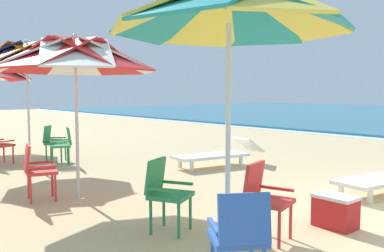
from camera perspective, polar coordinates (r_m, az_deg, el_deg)
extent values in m
cylinder|color=silver|center=(3.97, 5.01, -2.55)|extent=(0.05, 0.05, 2.30)
cube|color=teal|center=(3.85, 13.07, 16.32)|extent=(1.28, 1.22, 0.48)
cube|color=#EFDB4C|center=(4.26, 12.28, 15.18)|extent=(1.21, 1.30, 0.48)
cube|color=teal|center=(4.53, 7.93, 14.60)|extent=(1.22, 1.28, 0.48)
cube|color=#EFDB4C|center=(4.53, 2.40, 14.63)|extent=(1.30, 1.21, 0.48)
cube|color=teal|center=(4.26, -1.97, 15.27)|extent=(1.28, 1.22, 0.48)
cube|color=#EFDB4C|center=(3.85, -2.81, 16.42)|extent=(1.21, 1.30, 0.48)
cube|color=blue|center=(3.56, 6.30, -15.16)|extent=(0.61, 0.61, 0.05)
cube|color=blue|center=(3.30, 7.22, -12.62)|extent=(0.30, 0.41, 0.40)
cube|color=blue|center=(3.48, 3.03, -13.68)|extent=(0.36, 0.24, 0.03)
cube|color=blue|center=(3.58, 9.51, -13.23)|extent=(0.36, 0.24, 0.03)
cube|color=#2D8C4C|center=(4.90, -2.95, -9.60)|extent=(0.60, 0.60, 0.05)
cube|color=#2D8C4C|center=(4.93, -5.10, -6.83)|extent=(0.29, 0.41, 0.40)
cube|color=#2D8C4C|center=(5.05, -2.01, -7.87)|extent=(0.37, 0.23, 0.03)
cube|color=#2D8C4C|center=(4.70, -3.98, -8.84)|extent=(0.37, 0.23, 0.03)
cylinder|color=#2D8C4C|center=(5.05, -0.24, -11.89)|extent=(0.04, 0.04, 0.41)
cylinder|color=#2D8C4C|center=(4.74, -1.86, -13.01)|extent=(0.04, 0.04, 0.41)
cylinder|color=#2D8C4C|center=(5.19, -3.93, -11.46)|extent=(0.04, 0.04, 0.41)
cylinder|color=#2D8C4C|center=(4.88, -5.74, -12.49)|extent=(0.04, 0.04, 0.41)
cube|color=red|center=(4.71, 10.79, -10.27)|extent=(0.55, 0.55, 0.05)
cube|color=red|center=(4.73, 8.56, -7.36)|extent=(0.22, 0.43, 0.40)
cube|color=red|center=(4.86, 11.70, -8.47)|extent=(0.39, 0.16, 0.03)
cube|color=red|center=(4.50, 9.84, -9.50)|extent=(0.39, 0.16, 0.03)
cylinder|color=red|center=(4.87, 13.51, -12.65)|extent=(0.04, 0.04, 0.41)
cylinder|color=red|center=(4.55, 12.00, -13.85)|extent=(0.04, 0.04, 0.41)
cylinder|color=red|center=(4.99, 9.61, -12.16)|extent=(0.04, 0.04, 0.41)
cylinder|color=red|center=(4.68, 7.86, -13.27)|extent=(0.04, 0.04, 0.41)
cylinder|color=silver|center=(6.60, -15.65, -0.90)|extent=(0.05, 0.05, 2.05)
cube|color=red|center=(6.20, -11.82, 9.78)|extent=(1.39, 1.31, 0.50)
cube|color=white|center=(6.64, -10.65, 9.45)|extent=(1.31, 1.39, 0.50)
cube|color=red|center=(7.04, -12.47, 9.14)|extent=(1.31, 1.39, 0.50)
cube|color=white|center=(7.19, -15.98, 8.97)|extent=(1.39, 1.31, 0.50)
cube|color=red|center=(7.02, -19.44, 9.00)|extent=(1.39, 1.31, 0.50)
cube|color=white|center=(6.61, -21.12, 9.24)|extent=(1.31, 1.39, 0.50)
cube|color=red|center=(6.18, -19.75, 9.63)|extent=(1.31, 1.39, 0.50)
cube|color=white|center=(6.00, -15.74, 9.88)|extent=(1.39, 1.31, 0.50)
sphere|color=silver|center=(6.63, -15.93, 11.94)|extent=(0.08, 0.08, 0.08)
cube|color=red|center=(6.72, -20.16, -5.97)|extent=(0.53, 0.53, 0.05)
cube|color=red|center=(6.67, -21.92, -4.15)|extent=(0.43, 0.19, 0.40)
cube|color=red|center=(6.90, -20.35, -4.78)|extent=(0.13, 0.39, 0.03)
cube|color=red|center=(6.51, -20.00, -5.33)|extent=(0.13, 0.39, 0.03)
cylinder|color=red|center=(6.96, -18.79, -7.54)|extent=(0.04, 0.04, 0.41)
cylinder|color=red|center=(6.62, -18.41, -8.15)|extent=(0.04, 0.04, 0.41)
cylinder|color=red|center=(6.92, -21.71, -7.67)|extent=(0.04, 0.04, 0.41)
cylinder|color=red|center=(6.58, -21.48, -8.30)|extent=(0.04, 0.04, 0.41)
cylinder|color=silver|center=(9.97, -21.73, 1.60)|extent=(0.05, 0.05, 2.35)
cube|color=orange|center=(9.60, -19.87, 9.44)|extent=(1.21, 1.17, 0.53)
cube|color=navy|center=(9.97, -18.86, 9.27)|extent=(1.16, 1.26, 0.53)
cube|color=orange|center=(10.35, -19.68, 9.07)|extent=(1.17, 1.21, 0.53)
cube|color=navy|center=(10.53, -21.71, 8.93)|extent=(1.26, 1.16, 0.53)
cube|color=orange|center=(10.41, -23.88, 8.92)|extent=(1.21, 1.17, 0.53)
cube|color=navy|center=(10.06, -25.02, 9.05)|extent=(1.16, 1.26, 0.53)
cube|color=orange|center=(9.66, -24.40, 9.27)|extent=(1.17, 1.21, 0.53)
cube|color=navy|center=(9.47, -22.23, 9.44)|extent=(1.26, 1.16, 0.53)
sphere|color=silver|center=(10.03, -22.01, 10.80)|extent=(0.08, 0.08, 0.08)
cube|color=#2D8C4C|center=(10.39, -18.36, -2.27)|extent=(0.62, 0.62, 0.05)
cube|color=#2D8C4C|center=(10.42, -19.45, -1.03)|extent=(0.39, 0.33, 0.40)
cube|color=#2D8C4C|center=(10.57, -18.06, -1.55)|extent=(0.28, 0.34, 0.03)
cube|color=#2D8C4C|center=(10.19, -18.71, -1.78)|extent=(0.28, 0.34, 0.03)
cylinder|color=#2D8C4C|center=(10.54, -17.14, -3.42)|extent=(0.04, 0.04, 0.41)
cylinder|color=#2D8C4C|center=(10.20, -17.67, -3.69)|extent=(0.04, 0.04, 0.41)
cylinder|color=#2D8C4C|center=(10.64, -18.96, -3.39)|extent=(0.04, 0.04, 0.41)
cylinder|color=#2D8C4C|center=(10.30, -19.55, -3.66)|extent=(0.04, 0.04, 0.41)
cube|color=#2D8C4C|center=(9.83, -17.83, -2.64)|extent=(0.56, 0.56, 0.05)
cube|color=#2D8C4C|center=(9.81, -16.69, -1.29)|extent=(0.43, 0.22, 0.40)
cube|color=#2D8C4C|center=(9.61, -17.78, -2.13)|extent=(0.17, 0.39, 0.03)
cube|color=#2D8C4C|center=(10.01, -17.90, -1.87)|extent=(0.17, 0.39, 0.03)
cylinder|color=#2D8C4C|center=(9.68, -18.78, -4.16)|extent=(0.04, 0.04, 0.41)
cylinder|color=#2D8C4C|center=(10.02, -18.85, -3.86)|extent=(0.04, 0.04, 0.41)
cylinder|color=#2D8C4C|center=(9.69, -16.69, -4.09)|extent=(0.04, 0.04, 0.41)
cylinder|color=#2D8C4C|center=(10.04, -16.84, -3.80)|extent=(0.04, 0.04, 0.41)
cube|color=red|center=(10.39, -24.94, -2.46)|extent=(0.56, 0.56, 0.05)
cube|color=red|center=(10.22, -24.34, -1.93)|extent=(0.16, 0.39, 0.03)
cylinder|color=red|center=(10.66, -24.63, -3.54)|extent=(0.04, 0.04, 0.41)
cylinder|color=red|center=(10.38, -23.55, -3.72)|extent=(0.04, 0.04, 0.41)
cube|color=red|center=(12.81, -24.97, 7.05)|extent=(1.41, 1.31, 0.59)
cube|color=white|center=(13.21, -23.95, 6.99)|extent=(1.32, 1.37, 0.59)
cube|color=red|center=(13.66, -24.48, 6.89)|extent=(1.31, 1.41, 0.59)
cube|color=white|center=(7.34, 24.69, -6.74)|extent=(0.86, 1.77, 0.06)
cube|color=white|center=(6.71, 23.46, -8.96)|extent=(0.06, 0.06, 0.22)
cube|color=white|center=(7.01, 19.98, -8.30)|extent=(0.06, 0.06, 0.22)
cube|color=white|center=(9.14, 2.61, -4.15)|extent=(0.91, 1.78, 0.06)
cube|color=white|center=(9.72, 7.86, -2.54)|extent=(0.68, 0.57, 0.36)
cube|color=white|center=(8.62, -0.04, -5.62)|extent=(0.06, 0.06, 0.22)
cube|color=white|center=(9.06, -1.68, -5.12)|extent=(0.06, 0.06, 0.22)
cube|color=white|center=(9.32, 6.78, -4.88)|extent=(0.06, 0.06, 0.22)
cube|color=white|center=(9.73, 4.96, -4.46)|extent=(0.06, 0.06, 0.22)
cube|color=red|center=(5.42, 19.25, -11.29)|extent=(0.48, 0.32, 0.36)
cube|color=white|center=(5.37, 19.30, -9.23)|extent=(0.50, 0.34, 0.04)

